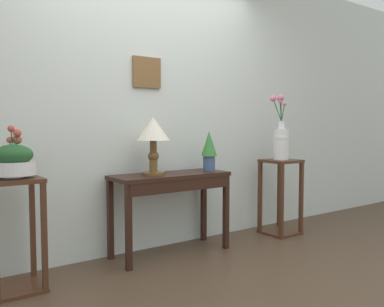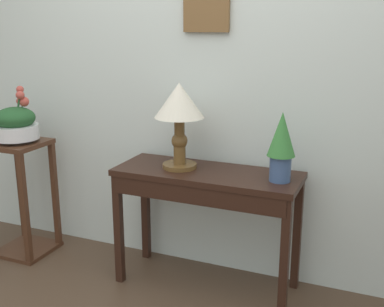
{
  "view_description": "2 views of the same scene",
  "coord_description": "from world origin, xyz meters",
  "px_view_note": "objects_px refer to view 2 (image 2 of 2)",
  "views": [
    {
      "loc": [
        -1.78,
        -1.93,
        1.13
      ],
      "look_at": [
        0.32,
        1.01,
        0.9
      ],
      "focal_mm": 37.8,
      "sensor_mm": 36.0,
      "label": 1
    },
    {
      "loc": [
        1.06,
        -1.37,
        1.54
      ],
      "look_at": [
        0.0,
        1.14,
        0.79
      ],
      "focal_mm": 44.81,
      "sensor_mm": 36.0,
      "label": 2
    }
  ],
  "objects_px": {
    "pedestal_stand_left": "(23,198)",
    "planter_bowl_wide_left": "(16,124)",
    "console_table": "(206,191)",
    "table_lamp": "(179,108)",
    "potted_plant_on_console": "(281,143)"
  },
  "relations": [
    {
      "from": "pedestal_stand_left",
      "to": "planter_bowl_wide_left",
      "type": "height_order",
      "value": "planter_bowl_wide_left"
    },
    {
      "from": "pedestal_stand_left",
      "to": "table_lamp",
      "type": "bearing_deg",
      "value": 3.69
    },
    {
      "from": "potted_plant_on_console",
      "to": "pedestal_stand_left",
      "type": "height_order",
      "value": "potted_plant_on_console"
    },
    {
      "from": "console_table",
      "to": "pedestal_stand_left",
      "type": "bearing_deg",
      "value": -177.81
    },
    {
      "from": "console_table",
      "to": "table_lamp",
      "type": "relative_size",
      "value": 2.15
    },
    {
      "from": "console_table",
      "to": "potted_plant_on_console",
      "type": "xyz_separation_m",
      "value": [
        0.42,
        0.01,
        0.32
      ]
    },
    {
      "from": "console_table",
      "to": "potted_plant_on_console",
      "type": "relative_size",
      "value": 2.84
    },
    {
      "from": "console_table",
      "to": "planter_bowl_wide_left",
      "type": "distance_m",
      "value": 1.34
    },
    {
      "from": "table_lamp",
      "to": "planter_bowl_wide_left",
      "type": "relative_size",
      "value": 1.38
    },
    {
      "from": "pedestal_stand_left",
      "to": "planter_bowl_wide_left",
      "type": "relative_size",
      "value": 2.2
    },
    {
      "from": "console_table",
      "to": "table_lamp",
      "type": "bearing_deg",
      "value": 172.36
    },
    {
      "from": "pedestal_stand_left",
      "to": "planter_bowl_wide_left",
      "type": "xyz_separation_m",
      "value": [
        0.0,
        0.0,
        0.51
      ]
    },
    {
      "from": "console_table",
      "to": "table_lamp",
      "type": "distance_m",
      "value": 0.49
    },
    {
      "from": "planter_bowl_wide_left",
      "to": "table_lamp",
      "type": "bearing_deg",
      "value": 3.61
    },
    {
      "from": "table_lamp",
      "to": "potted_plant_on_console",
      "type": "xyz_separation_m",
      "value": [
        0.59,
        -0.02,
        -0.14
      ]
    }
  ]
}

